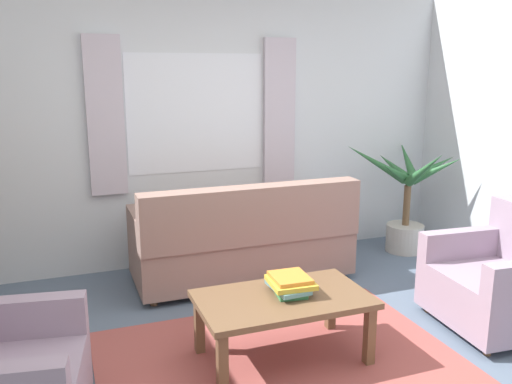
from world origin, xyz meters
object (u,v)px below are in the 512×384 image
object	(u,v)px
couch	(244,242)
armchair_right	(504,280)
coffee_table	(283,305)
book_stack_on_table	(290,284)
potted_plant	(406,203)

from	to	relation	value
couch	armchair_right	xyz separation A→B (m)	(1.50, -1.47, -0.01)
coffee_table	armchair_right	bearing A→B (deg)	-4.08
coffee_table	book_stack_on_table	size ratio (longest dim) A/B	3.56
couch	book_stack_on_table	distance (m)	1.33
coffee_table	book_stack_on_table	bearing A→B (deg)	30.42
couch	book_stack_on_table	world-z (taller)	couch
armchair_right	coffee_table	size ratio (longest dim) A/B	0.81
potted_plant	couch	bearing A→B (deg)	-174.40
couch	book_stack_on_table	xyz separation A→B (m)	(-0.14, -1.31, 0.13)
coffee_table	potted_plant	distance (m)	2.55
potted_plant	book_stack_on_table	bearing A→B (deg)	-142.87
couch	armchair_right	distance (m)	2.10
coffee_table	book_stack_on_table	world-z (taller)	book_stack_on_table
couch	book_stack_on_table	size ratio (longest dim) A/B	6.16
couch	book_stack_on_table	bearing A→B (deg)	83.81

